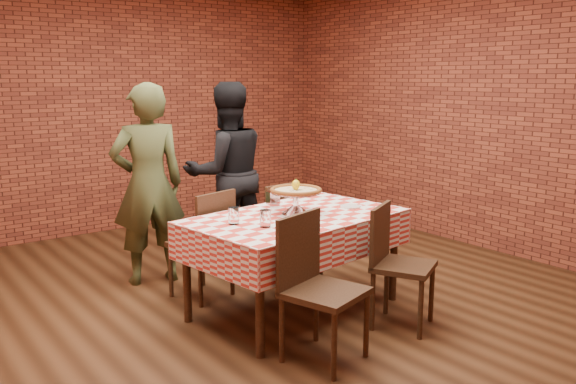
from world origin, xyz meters
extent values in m
plane|color=black|center=(0.00, 0.00, 0.00)|extent=(6.00, 6.00, 0.00)
plane|color=maroon|center=(0.00, 3.00, 1.45)|extent=(5.50, 0.00, 5.50)
cube|color=#3F2919|center=(0.11, -0.26, 0.38)|extent=(1.72, 1.17, 0.75)
cylinder|color=beige|center=(0.14, -0.22, 0.94)|extent=(0.43, 0.43, 0.03)
ellipsoid|color=yellow|center=(0.14, -0.22, 0.98)|extent=(0.07, 0.07, 0.08)
cylinder|color=white|center=(-0.28, -0.42, 0.82)|extent=(0.09, 0.09, 0.12)
cylinder|color=white|center=(-0.41, -0.22, 0.82)|extent=(0.09, 0.09, 0.12)
cylinder|color=white|center=(0.62, -0.31, 0.76)|extent=(0.18, 0.18, 0.01)
cube|color=white|center=(0.68, -0.33, 0.76)|extent=(0.06, 0.06, 0.00)
cube|color=white|center=(0.71, -0.31, 0.76)|extent=(0.06, 0.05, 0.00)
cube|color=silver|center=(0.14, 0.07, 0.82)|extent=(0.10, 0.08, 0.13)
imported|color=#3E4625|center=(-0.50, 1.03, 0.87)|extent=(0.70, 0.53, 1.74)
imported|color=black|center=(0.36, 1.16, 0.87)|extent=(0.96, 0.81, 1.74)
camera|label=1|loc=(-2.55, -3.71, 1.78)|focal=36.99mm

